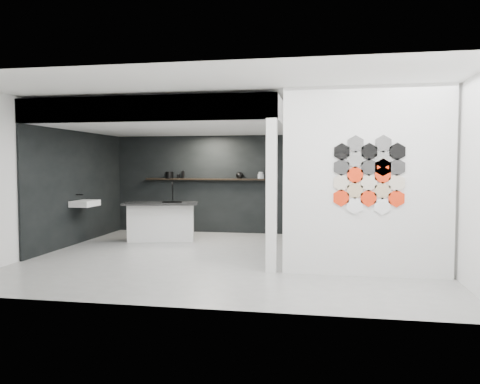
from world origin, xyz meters
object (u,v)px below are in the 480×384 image
kettle (240,175)px  utensil_cup (178,176)px  kitchen_island (161,221)px  glass_vase (261,175)px  glass_bowl (261,176)px  stockpot (169,175)px  partition_panel (366,182)px  bottle_dark (183,175)px  wall_basin (85,203)px

kettle → utensil_cup: kettle is taller
kitchen_island → glass_vase: size_ratio=10.71×
glass_bowl → stockpot: bearing=180.0°
kettle → kitchen_island: bearing=-157.2°
partition_panel → bottle_dark: 5.56m
kitchen_island → kettle: kettle is taller
kettle → glass_bowl: (0.51, 0.00, -0.02)m
partition_panel → glass_vase: (-2.08, 3.87, -0.00)m
wall_basin → glass_vase: size_ratio=3.78×
kitchen_island → partition_panel: bearing=-45.6°
partition_panel → bottle_dark: partition_panel is taller
bottle_dark → utensil_cup: bottle_dark is taller
kitchen_island → bottle_dark: bottle_dark is taller
kettle → utensil_cup: (-1.52, 0.00, -0.03)m
partition_panel → glass_vase: bearing=118.2°
kitchen_island → bottle_dark: bearing=72.6°
kettle → bottle_dark: 1.41m
glass_vase → utensil_cup: 2.03m
partition_panel → bottle_dark: (-3.99, 3.87, 0.01)m
stockpot → bottle_dark: size_ratio=1.06×
glass_vase → kettle: bearing=180.0°
partition_panel → stockpot: 5.81m
wall_basin → bottle_dark: 2.60m
kettle → glass_vase: bearing=-19.2°
wall_basin → bottle_dark: bearing=54.5°
partition_panel → glass_bowl: 4.39m
glass_vase → bottle_dark: size_ratio=0.88×
partition_panel → kitchen_island: (-4.08, 2.52, -0.97)m
kitchen_island → glass_bowl: (2.00, 1.34, 0.95)m
partition_panel → kettle: size_ratio=15.61×
kitchen_island → utensil_cup: utensil_cup is taller
glass_bowl → glass_vase: size_ratio=0.99×
glass_bowl → bottle_dark: size_ratio=0.87×
wall_basin → kitchen_island: size_ratio=0.35×
stockpot → glass_vase: glass_vase is taller
wall_basin → stockpot: 2.42m
partition_panel → glass_bowl: bearing=118.2°
partition_panel → wall_basin: size_ratio=4.67×
kitchen_island → glass_vase: (2.00, 1.34, 0.97)m
kettle → glass_vase: glass_vase is taller
kitchen_island → glass_bowl: bearing=20.0°
kettle → glass_bowl: bearing=-19.2°
partition_panel → utensil_cup: size_ratio=30.99×
bottle_dark → wall_basin: bearing=-125.5°
kettle → glass_vase: (0.51, 0.00, 0.00)m
utensil_cup → kettle: bearing=0.0°
glass_bowl → utensil_cup: bearing=180.0°
glass_bowl → bottle_dark: bearing=180.0°
wall_basin → kettle: kettle is taller
stockpot → kettle: bearing=0.0°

